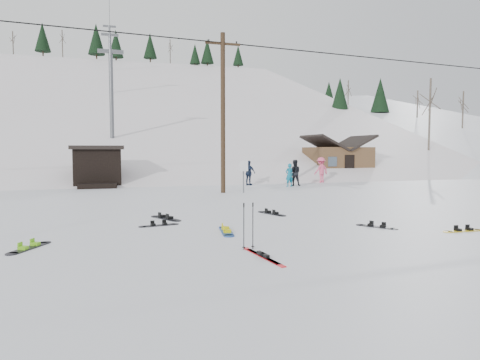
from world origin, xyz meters
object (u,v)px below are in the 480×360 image
object	(u,v)px
hero_snowboard	(226,231)
hero_skis	(263,256)
utility_pole	(223,111)
cabin	(337,161)

from	to	relation	value
hero_snowboard	hero_skis	distance (m)	3.18
hero_snowboard	hero_skis	xyz separation A→B (m)	(0.03, -3.18, -0.00)
utility_pole	hero_snowboard	xyz separation A→B (m)	(-2.85, -11.42, -4.65)
cabin	hero_skis	world-z (taller)	cabin
utility_pole	hero_snowboard	bearing A→B (deg)	-104.02
cabin	hero_snowboard	size ratio (longest dim) A/B	3.26
cabin	hero_snowboard	bearing A→B (deg)	-126.51
hero_skis	utility_pole	bearing A→B (deg)	71.41
cabin	hero_snowboard	world-z (taller)	cabin
utility_pole	hero_skis	distance (m)	15.58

